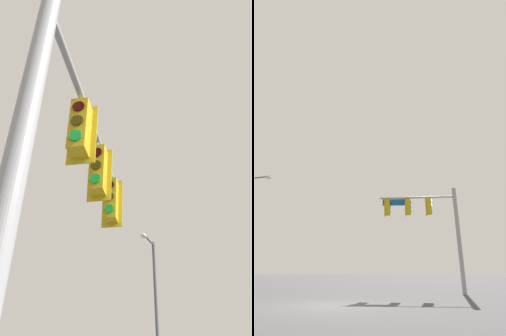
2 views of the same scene
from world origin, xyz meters
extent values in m
cylinder|color=gray|center=(-6.42, -6.63, 3.38)|extent=(0.27, 0.27, 6.77)
cylinder|color=gray|center=(-3.82, -6.55, 6.17)|extent=(5.21, 0.28, 0.12)
cube|color=gold|center=(-4.41, -6.57, 5.50)|extent=(0.05, 0.52, 1.30)
cube|color=#B79314|center=(-4.60, -6.58, 5.50)|extent=(0.37, 0.33, 1.10)
cylinder|color=#B79314|center=(-4.60, -6.58, 6.11)|extent=(0.04, 0.04, 0.12)
cylinder|color=#340503|center=(-4.80, -6.58, 5.83)|extent=(0.04, 0.22, 0.22)
cylinder|color=#392D05|center=(-4.80, -6.58, 5.50)|extent=(0.04, 0.22, 0.22)
cylinder|color=green|center=(-4.80, -6.58, 5.17)|extent=(0.04, 0.22, 0.22)
cube|color=gold|center=(-2.98, -6.53, 5.50)|extent=(0.05, 0.52, 1.30)
cube|color=#B79314|center=(-3.17, -6.53, 5.50)|extent=(0.37, 0.33, 1.10)
cylinder|color=#B79314|center=(-3.17, -6.53, 6.11)|extent=(0.04, 0.04, 0.12)
cylinder|color=#340503|center=(-3.37, -6.54, 5.83)|extent=(0.04, 0.22, 0.22)
cylinder|color=#392D05|center=(-3.37, -6.54, 5.50)|extent=(0.04, 0.22, 0.22)
cylinder|color=green|center=(-3.37, -6.54, 5.17)|extent=(0.04, 0.22, 0.22)
cube|color=gold|center=(-1.55, -6.48, 5.50)|extent=(0.05, 0.52, 1.30)
cube|color=#B79314|center=(-1.74, -6.49, 5.50)|extent=(0.37, 0.33, 1.10)
cylinder|color=#B79314|center=(-1.74, -6.49, 6.11)|extent=(0.04, 0.04, 0.12)
cylinder|color=#340503|center=(-1.94, -6.50, 5.83)|extent=(0.04, 0.22, 0.22)
cylinder|color=#392D05|center=(-1.94, -6.50, 5.50)|extent=(0.04, 0.22, 0.22)
cylinder|color=green|center=(-1.94, -6.50, 5.17)|extent=(0.04, 0.22, 0.22)
cube|color=#0A4C7F|center=(-2.37, -6.51, 5.85)|extent=(1.90, 0.10, 0.44)
cube|color=white|center=(-2.37, -6.51, 5.85)|extent=(1.96, 0.08, 0.50)
cylinder|color=#4C4C51|center=(9.07, -6.44, 4.11)|extent=(0.18, 0.18, 8.22)
cylinder|color=#4C4C51|center=(8.19, -6.28, 8.07)|extent=(1.79, 0.41, 0.10)
ellipsoid|color=silver|center=(7.30, -6.12, 7.97)|extent=(0.56, 0.28, 0.20)
camera|label=1|loc=(-8.90, -8.22, 1.74)|focal=35.00mm
camera|label=2|loc=(-3.33, 11.53, 1.24)|focal=28.00mm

